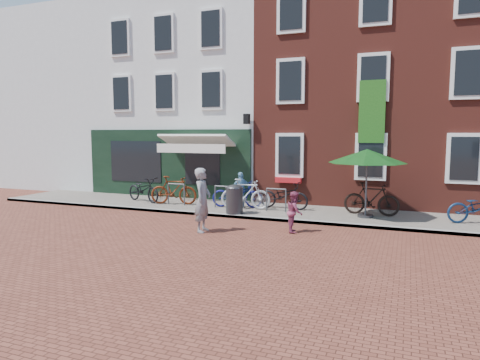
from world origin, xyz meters
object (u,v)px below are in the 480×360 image
at_px(woman, 203,200).
at_px(bicycle_1, 174,190).
at_px(bicycle_2, 237,194).
at_px(bicycle_0, 144,189).
at_px(parasol, 367,153).
at_px(cafe_person, 241,189).
at_px(bicycle_4, 284,195).
at_px(bicycle_6, 479,207).
at_px(boy, 295,212).
at_px(litter_bin, 234,198).
at_px(bicycle_3, 245,194).
at_px(bicycle_5, 371,199).

distance_m(woman, bicycle_1, 4.49).
bearing_deg(bicycle_2, woman, 176.40).
distance_m(bicycle_0, bicycle_1, 1.47).
distance_m(parasol, bicycle_1, 7.33).
relative_size(cafe_person, bicycle_4, 0.70).
xyz_separation_m(bicycle_1, bicycle_6, (10.47, 0.29, -0.05)).
height_order(boy, bicycle_0, boy).
distance_m(litter_bin, bicycle_4, 2.03).
xyz_separation_m(parasol, boy, (-1.74, -2.52, -1.60)).
height_order(bicycle_2, bicycle_6, same).
distance_m(bicycle_3, bicycle_6, 7.51).
bearing_deg(cafe_person, parasol, 131.21).
bearing_deg(boy, woman, 95.65).
bearing_deg(bicycle_3, boy, -143.50).
bearing_deg(bicycle_4, bicycle_6, -85.70).
xyz_separation_m(bicycle_3, bicycle_5, (4.35, 0.46, 0.00)).
height_order(woman, bicycle_1, woman).
relative_size(boy, bicycle_6, 0.63).
distance_m(cafe_person, bicycle_0, 4.12).
bearing_deg(bicycle_6, cafe_person, 70.85).
height_order(parasol, bicycle_5, parasol).
bearing_deg(bicycle_4, bicycle_5, -84.96).
xyz_separation_m(bicycle_2, bicycle_5, (4.76, 0.23, 0.05)).
bearing_deg(woman, bicycle_5, -54.08).
height_order(litter_bin, bicycle_4, litter_bin).
xyz_separation_m(litter_bin, cafe_person, (-0.29, 1.36, 0.10)).
bearing_deg(bicycle_6, bicycle_3, 73.69).
bearing_deg(bicycle_6, parasol, 75.91).
xyz_separation_m(boy, bicycle_0, (-6.88, 2.59, 0.00)).
relative_size(woman, boy, 1.57).
distance_m(boy, bicycle_1, 5.95).
xyz_separation_m(woman, bicycle_0, (-4.40, 3.52, -0.33)).
distance_m(bicycle_1, bicycle_2, 2.56).
distance_m(bicycle_3, bicycle_5, 4.37).
height_order(woman, bicycle_2, woman).
height_order(woman, bicycle_3, woman).
bearing_deg(litter_bin, woman, -89.79).
bearing_deg(bicycle_0, cafe_person, -66.59).
distance_m(bicycle_3, bicycle_4, 1.40).
bearing_deg(bicycle_2, cafe_person, -44.96).
bearing_deg(bicycle_3, bicycle_0, 80.77).
relative_size(litter_bin, cafe_person, 0.82).
height_order(bicycle_4, bicycle_6, same).
distance_m(litter_bin, boy, 2.92).
relative_size(parasol, bicycle_2, 1.33).
relative_size(bicycle_0, bicycle_2, 1.00).
distance_m(parasol, bicycle_4, 3.38).
relative_size(litter_bin, bicycle_5, 0.58).
height_order(bicycle_0, bicycle_4, same).
bearing_deg(litter_bin, bicycle_1, 162.05).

